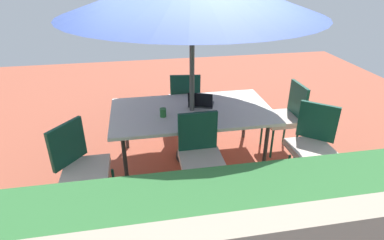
# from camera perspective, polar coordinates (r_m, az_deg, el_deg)

# --- Properties ---
(ground_plane) EXTENTS (10.00, 10.00, 0.02)m
(ground_plane) POSITION_cam_1_polar(r_m,az_deg,el_deg) (4.38, 0.00, -6.86)
(ground_plane) COLOR #9E4C38
(dining_table) EXTENTS (2.06, 1.13, 0.72)m
(dining_table) POSITION_cam_1_polar(r_m,az_deg,el_deg) (4.05, 0.00, 1.26)
(dining_table) COLOR white
(dining_table) RESTS_ON ground_plane
(chair_northwest) EXTENTS (0.58, 0.59, 0.98)m
(chair_northwest) POSITION_cam_1_polar(r_m,az_deg,el_deg) (3.90, 21.02, -3.79)
(chair_northwest) COLOR beige
(chair_northwest) RESTS_ON ground_plane
(chair_northeast) EXTENTS (0.58, 0.58, 0.98)m
(chair_northeast) POSITION_cam_1_polar(r_m,az_deg,el_deg) (3.46, -19.54, -7.56)
(chair_northeast) COLOR beige
(chair_northeast) RESTS_ON ground_plane
(chair_south) EXTENTS (0.48, 0.49, 0.98)m
(chair_south) POSITION_cam_1_polar(r_m,az_deg,el_deg) (4.80, -1.25, 3.87)
(chair_south) COLOR beige
(chair_south) RESTS_ON ground_plane
(chair_north) EXTENTS (0.46, 0.46, 0.98)m
(chair_north) POSITION_cam_1_polar(r_m,az_deg,el_deg) (3.43, 1.55, -6.16)
(chair_north) COLOR beige
(chair_north) RESTS_ON ground_plane
(chair_west) EXTENTS (0.46, 0.46, 0.98)m
(chair_west) POSITION_cam_1_polar(r_m,az_deg,el_deg) (4.49, 16.71, 0.99)
(chair_west) COLOR beige
(chair_west) RESTS_ON ground_plane
(laptop) EXTENTS (0.38, 0.34, 0.21)m
(laptop) POSITION_cam_1_polar(r_m,az_deg,el_deg) (4.12, 1.63, 3.14)
(laptop) COLOR #2D2D33
(laptop) RESTS_ON dining_table
(cup) EXTENTS (0.08, 0.08, 0.11)m
(cup) POSITION_cam_1_polar(r_m,az_deg,el_deg) (3.85, -5.29, 1.35)
(cup) COLOR #286B33
(cup) RESTS_ON dining_table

